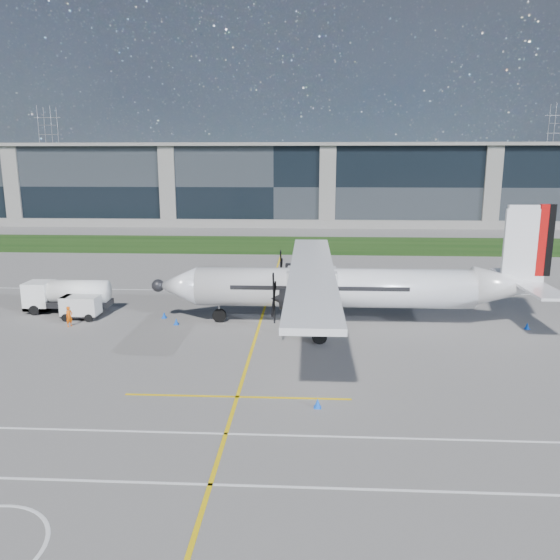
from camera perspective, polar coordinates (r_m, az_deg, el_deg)
The scene contains 17 objects.
ground at distance 73.90m, azimuth -2.18°, elevation 2.80°, with size 400.00×400.00×0.00m, color slate.
grass_strip at distance 81.77m, azimuth -1.67°, elevation 3.73°, with size 400.00×18.00×0.04m, color #15370F.
terminal_building at distance 112.89m, azimuth -0.35°, elevation 9.90°, with size 120.00×20.00×15.00m, color black.
tree_line at distance 172.96m, azimuth 0.84°, elevation 9.22°, with size 400.00×6.00×6.00m, color black.
pylon_west at distance 202.14m, azimuth -22.88°, elevation 12.12°, with size 9.00×4.60×30.00m, color gray, non-canonical shape.
pylon_east at distance 198.71m, azimuth 26.87°, elevation 11.79°, with size 9.00×4.60×30.00m, color gray, non-canonical shape.
yellow_taxiway_centerline at distance 44.43m, azimuth -1.81°, elevation -3.58°, with size 0.20×70.00×0.01m, color yellow.
white_lane_line at distance 23.17m, azimuth -15.08°, elevation -19.73°, with size 90.00×0.15×0.01m, color white.
turboprop_aircraft at distance 41.02m, azimuth 7.17°, elevation 1.56°, with size 29.44×30.53×9.16m, color white, non-canonical shape.
fuel_tanker_truck at distance 48.16m, azimuth -21.83°, elevation -1.57°, with size 7.19×2.34×2.70m, color white, non-canonical shape.
baggage_tug at distance 45.69m, azimuth -20.09°, elevation -2.72°, with size 3.03×1.82×1.82m, color silver, non-canonical shape.
ground_crew_person at distance 43.84m, azimuth -21.17°, elevation -3.44°, with size 0.73×0.52×1.78m, color #F25907.
safety_cone_nose_stbd at distance 44.23m, azimuth -12.01°, elevation -3.59°, with size 0.36×0.36×0.50m, color blue.
safety_cone_nose_port at distance 42.29m, azimuth -10.79°, elevation -4.27°, with size 0.36×0.36×0.50m, color blue.
safety_cone_stbdwing at distance 56.41m, azimuth 3.24°, elevation 0.08°, with size 0.36×0.36×0.50m, color blue.
safety_cone_tail at distance 44.41m, azimuth 24.41°, elevation -4.38°, with size 0.36×0.36×0.50m, color blue.
safety_cone_portwing at distance 28.16m, azimuth 3.94°, elevation -12.71°, with size 0.36×0.36×0.50m, color blue.
Camera 1 is at (6.67, -32.60, 12.11)m, focal length 35.00 mm.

